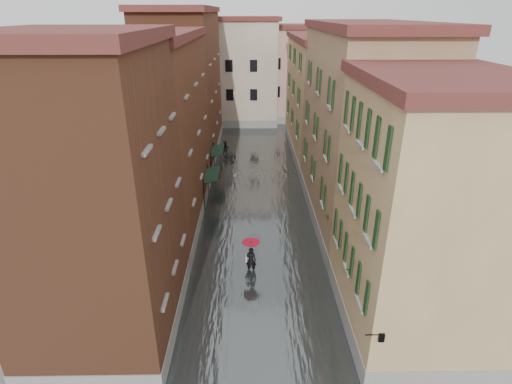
{
  "coord_description": "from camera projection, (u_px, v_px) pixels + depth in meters",
  "views": [
    {
      "loc": [
        -0.47,
        -17.21,
        14.02
      ],
      "look_at": [
        -0.1,
        7.13,
        3.0
      ],
      "focal_mm": 28.0,
      "sensor_mm": 36.0,
      "label": 1
    }
  ],
  "objects": [
    {
      "name": "awning_near",
      "position": [
        211.0,
        176.0,
        30.82
      ],
      "size": [
        1.09,
        3.15,
        2.8
      ],
      "color": "#163221",
      "rests_on": "ground"
    },
    {
      "name": "ground",
      "position": [
        260.0,
        297.0,
        21.46
      ],
      "size": [
        120.0,
        120.0,
        0.0
      ],
      "primitive_type": "plane",
      "color": "#5D5D5F",
      "rests_on": "ground"
    },
    {
      "name": "wall_lantern",
      "position": [
        380.0,
        337.0,
        14.82
      ],
      "size": [
        0.71,
        0.22,
        0.35
      ],
      "color": "black",
      "rests_on": "ground"
    },
    {
      "name": "pedestrian_main",
      "position": [
        251.0,
        253.0,
        22.99
      ],
      "size": [
        1.07,
        1.07,
        2.06
      ],
      "color": "black",
      "rests_on": "ground"
    },
    {
      "name": "floodwater",
      "position": [
        256.0,
        195.0,
        33.26
      ],
      "size": [
        10.0,
        60.0,
        0.2
      ],
      "primitive_type": "cube",
      "color": "#3E4445",
      "rests_on": "ground"
    },
    {
      "name": "building_right_far",
      "position": [
        322.0,
        100.0,
        41.05
      ],
      "size": [
        6.0,
        16.0,
        11.5
      ],
      "primitive_type": "cube",
      "color": "tan",
      "rests_on": "ground"
    },
    {
      "name": "awning_far",
      "position": [
        217.0,
        151.0,
        36.24
      ],
      "size": [
        1.09,
        3.2,
        2.8
      ],
      "color": "#163221",
      "rests_on": "ground"
    },
    {
      "name": "building_end_pink",
      "position": [
        296.0,
        75.0,
        55.5
      ],
      "size": [
        10.0,
        9.0,
        12.0
      ],
      "primitive_type": "cube",
      "color": "#C99E8D",
      "rests_on": "ground"
    },
    {
      "name": "pedestrian_far",
      "position": [
        226.0,
        148.0,
        42.3
      ],
      "size": [
        0.88,
        0.76,
        1.57
      ],
      "primitive_type": "imported",
      "rotation": [
        0.0,
        0.0,
        0.24
      ],
      "color": "black",
      "rests_on": "ground"
    },
    {
      "name": "building_right_near",
      "position": [
        422.0,
        220.0,
        17.36
      ],
      "size": [
        6.0,
        8.0,
        11.5
      ],
      "primitive_type": "cube",
      "color": "tan",
      "rests_on": "ground"
    },
    {
      "name": "building_left_far",
      "position": [
        185.0,
        88.0,
        40.34
      ],
      "size": [
        6.0,
        16.0,
        14.0
      ],
      "primitive_type": "cube",
      "color": "brown",
      "rests_on": "ground"
    },
    {
      "name": "building_left_near",
      "position": [
        96.0,
        207.0,
        16.86
      ],
      "size": [
        6.0,
        8.0,
        13.0
      ],
      "primitive_type": "cube",
      "color": "brown",
      "rests_on": "ground"
    },
    {
      "name": "building_end_cream",
      "position": [
        231.0,
        73.0,
        53.35
      ],
      "size": [
        12.0,
        9.0,
        13.0
      ],
      "primitive_type": "cube",
      "color": "beige",
      "rests_on": "ground"
    },
    {
      "name": "building_right_mid",
      "position": [
        360.0,
        133.0,
        27.07
      ],
      "size": [
        6.0,
        14.0,
        13.0
      ],
      "primitive_type": "cube",
      "color": "#9F7D60",
      "rests_on": "ground"
    },
    {
      "name": "building_left_mid",
      "position": [
        154.0,
        138.0,
        26.99
      ],
      "size": [
        6.0,
        14.0,
        12.5
      ],
      "primitive_type": "cube",
      "color": "brown",
      "rests_on": "ground"
    },
    {
      "name": "window_planters",
      "position": [
        340.0,
        236.0,
        20.5
      ],
      "size": [
        0.59,
        6.03,
        0.84
      ],
      "color": "brown",
      "rests_on": "ground"
    }
  ]
}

